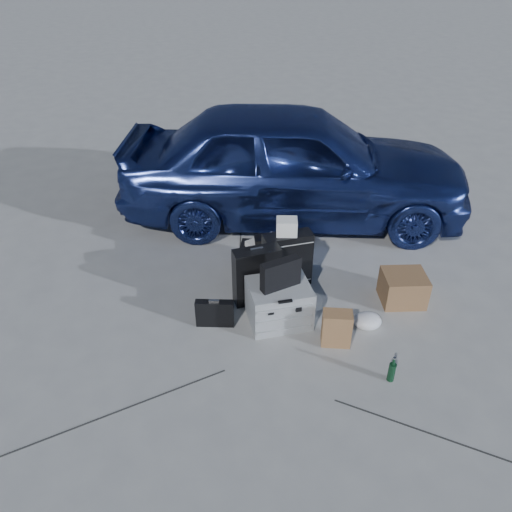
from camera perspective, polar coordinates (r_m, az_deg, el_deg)
The scene contains 15 objects.
ground at distance 5.02m, azimuth 3.70°, elevation -10.12°, with size 60.00×60.00×0.00m, color #A2A29D.
car at distance 6.86m, azimuth 4.40°, elevation 10.58°, with size 1.86×4.63×1.58m, color navy.
pelican_case at distance 5.15m, azimuth 2.63°, elevation -5.40°, with size 0.61×0.50×0.45m, color #939698.
laptop_bag at distance 4.91m, azimuth 2.84°, elevation -2.08°, with size 0.41×0.10×0.31m, color black.
briefcase at distance 5.15m, azimuth -4.74°, elevation -6.55°, with size 0.39×0.09×0.30m, color black.
suitcase_left at distance 5.35m, azimuth 0.09°, elevation -2.23°, with size 0.50×0.18×0.66m, color black.
suitcase_right at distance 5.61m, azimuth 3.58°, elevation -0.40°, with size 0.55×0.20×0.66m, color black.
white_carton at distance 5.40m, azimuth 3.54°, elevation 3.36°, with size 0.22×0.18×0.18m, color white.
duffel_bag at distance 5.97m, azimuth 1.20°, elevation -0.05°, with size 0.62×0.26×0.31m, color black.
flat_box_white at distance 5.85m, azimuth 1.09°, elevation 1.37°, with size 0.39×0.29×0.07m, color white.
flat_box_black at distance 5.83m, azimuth 1.07°, elevation 1.95°, with size 0.25×0.18×0.05m, color black.
kraft_bag at distance 4.97m, azimuth 9.19°, elevation -8.16°, with size 0.28×0.17×0.38m, color #AA7B4A.
cardboard_box at distance 5.67m, azimuth 16.46°, elevation -3.52°, with size 0.46×0.40×0.34m, color olive.
plastic_bag at distance 5.28m, azimuth 12.62°, elevation -7.25°, with size 0.29×0.25×0.16m, color white.
green_bottle at distance 4.75m, azimuth 15.30°, elevation -12.39°, with size 0.07×0.07×0.27m, color black.
Camera 1 is at (-0.94, -3.51, 3.46)m, focal length 35.00 mm.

